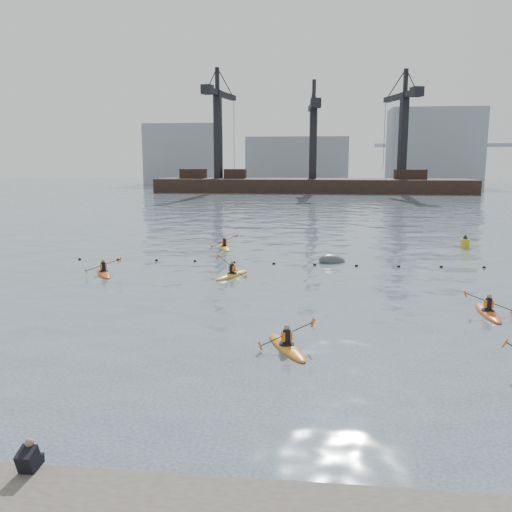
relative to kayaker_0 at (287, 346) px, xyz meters
The scene contains 11 objects.
ground 4.51m from the kayaker_0, 89.20° to the right, with size 400.00×400.00×0.00m, color #374550.
float_line 18.03m from the kayaker_0, 91.39° to the left, with size 33.24×0.73×0.24m.
barge_pier 105.50m from the kayaker_0, 90.09° to the left, with size 72.00×19.30×29.50m.
skyline 146.07m from the kayaker_0, 89.10° to the left, with size 141.00×28.00×22.00m.
kayaker_0 is the anchor object (origin of this frame).
kayaker_2 18.60m from the kayaker_0, 134.76° to the left, with size 2.42×3.47×1.25m.
kayaker_3 14.23m from the kayaker_0, 107.90° to the left, with size 2.32×3.50×1.54m.
kayaker_4 11.51m from the kayaker_0, 32.10° to the left, with size 2.52×3.67×1.35m.
kayaker_5 25.56m from the kayaker_0, 105.40° to the left, with size 2.43×3.66×1.40m.
mooring_buoy 19.45m from the kayaker_0, 82.93° to the left, with size 2.25×1.33×1.12m, color #383A3D.
nav_buoy 30.65m from the kayaker_0, 62.68° to the left, with size 0.73×0.73×1.34m.
Camera 1 is at (1.04, -16.66, 7.67)m, focal length 38.00 mm.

